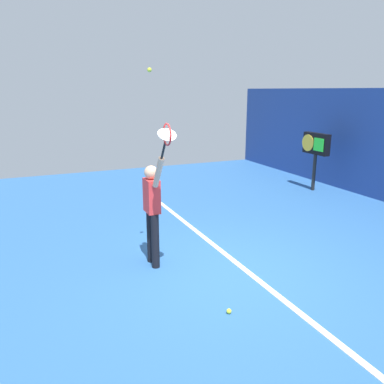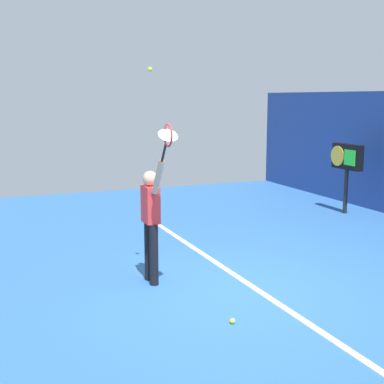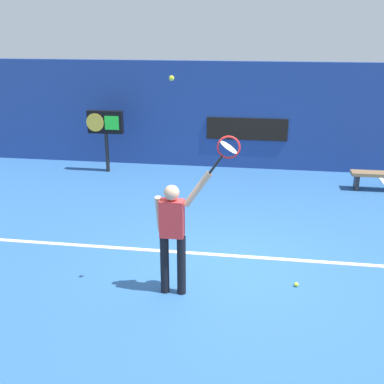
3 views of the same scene
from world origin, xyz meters
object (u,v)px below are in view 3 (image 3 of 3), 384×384
scoreboard_clock (105,125)px  court_bench (381,177)px  tennis_ball (172,78)px  tennis_racket (227,149)px  tennis_player (173,230)px  spare_ball (296,284)px

scoreboard_clock → court_bench: 7.10m
scoreboard_clock → tennis_ball: bearing=-63.1°
scoreboard_clock → court_bench: bearing=-4.3°
tennis_racket → tennis_player: bearing=179.7°
tennis_racket → scoreboard_clock: size_ratio=0.36×
tennis_racket → court_bench: (3.33, 5.32, -1.89)m
court_bench → spare_ball: size_ratio=20.59×
scoreboard_clock → tennis_racket: bearing=-57.7°
court_bench → tennis_player: bearing=-127.5°
scoreboard_clock → spare_ball: 7.32m
tennis_player → tennis_ball: tennis_ball is taller
tennis_player → tennis_racket: size_ratio=3.21×
tennis_player → court_bench: size_ratio=1.37×
scoreboard_clock → spare_ball: bearing=-48.6°
tennis_racket → spare_ball: (1.08, 0.44, -2.20)m
tennis_ball → spare_ball: size_ratio=1.00×
tennis_player → tennis_ball: 2.13m
tennis_ball → scoreboard_clock: tennis_ball is taller
scoreboard_clock → tennis_player: bearing=-63.2°
court_bench → scoreboard_clock: bearing=175.7°
tennis_ball → court_bench: 7.24m
tennis_player → spare_ball: (1.82, 0.44, -0.97)m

